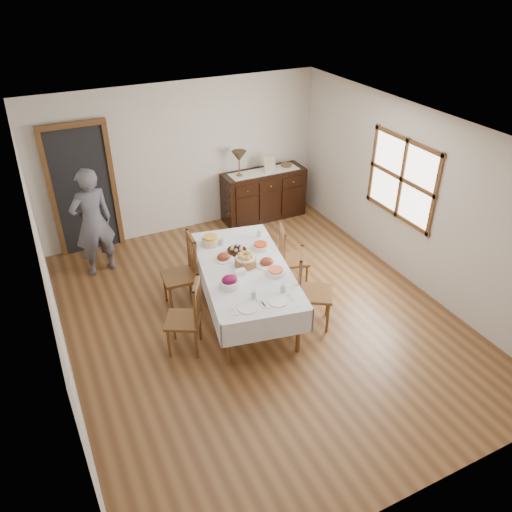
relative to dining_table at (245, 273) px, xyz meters
name	(u,v)px	position (x,y,z in m)	size (l,w,h in m)	color
ground	(259,317)	(0.12, -0.19, -0.67)	(6.00, 6.00, 0.00)	brown
room_shell	(235,201)	(-0.02, 0.23, 0.97)	(5.02, 6.02, 2.65)	white
dining_table	(245,273)	(0.00, 0.00, 0.00)	(1.52, 2.39, 0.76)	silver
chair_left_near	(187,316)	(-0.95, -0.35, -0.16)	(0.57, 0.57, 1.01)	brown
chair_left_far	(183,272)	(-0.69, 0.56, -0.12)	(0.49, 0.49, 1.10)	brown
chair_right_near	(311,289)	(0.69, -0.57, -0.12)	(0.63, 0.63, 1.09)	brown
chair_right_far	(291,257)	(0.89, 0.33, -0.17)	(0.52, 0.52, 0.99)	brown
sideboard	(264,195)	(1.56, 2.53, -0.20)	(1.55, 0.56, 0.93)	black
person	(92,219)	(-1.60, 1.98, 0.25)	(0.58, 0.37, 1.84)	#56545F
bread_basket	(245,260)	(0.03, 0.03, 0.18)	(0.29, 0.29, 0.19)	brown
egg_basket	(237,250)	(0.06, 0.40, 0.12)	(0.27, 0.27, 0.10)	black
ham_platter_a	(224,257)	(-0.18, 0.30, 0.12)	(0.28, 0.28, 0.11)	white
ham_platter_b	(267,262)	(0.30, -0.06, 0.12)	(0.33, 0.33, 0.11)	white
beet_bowl	(230,282)	(-0.36, -0.33, 0.16)	(0.25, 0.25, 0.16)	white
carrot_bowl	(260,246)	(0.40, 0.34, 0.13)	(0.23, 0.23, 0.09)	white
pineapple_bowl	(210,241)	(-0.19, 0.76, 0.15)	(0.25, 0.25, 0.13)	#CDBC86
casserole_dish	(276,272)	(0.29, -0.33, 0.13)	(0.25, 0.25, 0.08)	white
butter_dish	(240,272)	(-0.13, -0.13, 0.13)	(0.15, 0.11, 0.07)	white
setting_left	(249,303)	(-0.30, -0.77, 0.11)	(0.44, 0.31, 0.10)	white
setting_right	(279,297)	(0.08, -0.81, 0.11)	(0.44, 0.31, 0.10)	white
glass_far_a	(222,242)	(-0.05, 0.68, 0.14)	(0.06, 0.06, 0.10)	silver
glass_far_b	(259,233)	(0.55, 0.67, 0.14)	(0.07, 0.07, 0.10)	silver
runner	(264,172)	(1.55, 2.50, 0.26)	(1.30, 0.35, 0.01)	white
table_lamp	(239,157)	(1.06, 2.52, 0.61)	(0.26, 0.26, 0.46)	brown
picture_frame	(270,164)	(1.64, 2.46, 0.40)	(0.22, 0.08, 0.28)	tan
deco_bowl	(286,165)	(2.04, 2.56, 0.29)	(0.20, 0.20, 0.06)	brown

